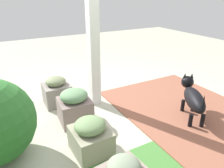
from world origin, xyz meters
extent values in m
plane|color=#ADAE97|center=(0.00, 0.00, 0.00)|extent=(12.00, 12.00, 0.00)
cube|color=#8F543F|center=(-0.91, 0.67, 0.01)|extent=(1.80, 2.40, 0.02)
cube|color=white|center=(0.19, -0.24, 1.14)|extent=(0.15, 0.15, 2.27)
cube|color=gray|center=(0.73, -0.50, 0.16)|extent=(0.40, 0.40, 0.33)
ellipsoid|color=#6E7954|center=(0.73, -0.50, 0.38)|extent=(0.31, 0.31, 0.14)
cube|color=gray|center=(0.66, 0.12, 0.16)|extent=(0.44, 0.43, 0.33)
ellipsoid|color=#61895D|center=(0.66, 0.12, 0.39)|extent=(0.37, 0.37, 0.17)
cube|color=gray|center=(0.72, 0.80, 0.14)|extent=(0.40, 0.45, 0.29)
ellipsoid|color=#6A8856|center=(0.72, 0.80, 0.35)|extent=(0.34, 0.34, 0.16)
ellipsoid|color=gray|center=(0.71, 1.48, 0.35)|extent=(0.28, 0.28, 0.13)
cylinder|color=#BC6D51|center=(1.56, -0.73, 0.08)|extent=(0.28, 0.28, 0.17)
ellipsoid|color=black|center=(-0.79, 0.87, 0.32)|extent=(0.53, 0.67, 0.24)
sphere|color=black|center=(-0.99, 0.55, 0.41)|extent=(0.18, 0.18, 0.18)
cone|color=black|center=(-0.95, 0.52, 0.51)|extent=(0.05, 0.05, 0.08)
cone|color=black|center=(-1.03, 0.57, 0.51)|extent=(0.05, 0.05, 0.08)
cylinder|color=black|center=(-0.83, 0.66, 0.10)|extent=(0.05, 0.05, 0.20)
cylinder|color=black|center=(-0.96, 0.74, 0.10)|extent=(0.05, 0.05, 0.20)
cylinder|color=black|center=(-0.62, 1.01, 0.10)|extent=(0.05, 0.05, 0.20)
cylinder|color=black|center=(-0.75, 1.08, 0.10)|extent=(0.05, 0.05, 0.20)
cone|color=black|center=(-0.63, 1.14, 0.46)|extent=(0.04, 0.04, 0.15)
camera|label=1|loc=(1.44, 2.61, 1.67)|focal=34.40mm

